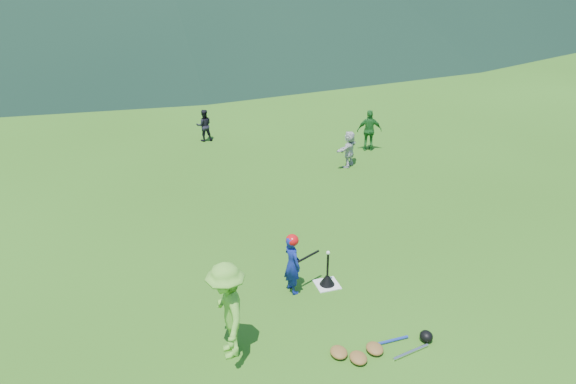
% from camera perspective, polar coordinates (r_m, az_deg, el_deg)
% --- Properties ---
extents(ground, '(120.00, 120.00, 0.00)m').
position_cam_1_polar(ground, '(11.20, 3.98, -9.40)').
color(ground, '#2C5914').
rests_on(ground, ground).
extents(home_plate, '(0.45, 0.45, 0.02)m').
position_cam_1_polar(home_plate, '(11.19, 3.99, -9.36)').
color(home_plate, silver).
rests_on(home_plate, ground).
extents(baseball, '(0.08, 0.08, 0.08)m').
position_cam_1_polar(baseball, '(10.80, 4.10, -6.18)').
color(baseball, white).
rests_on(baseball, batting_tee).
extents(batter_child, '(0.38, 0.49, 1.21)m').
position_cam_1_polar(batter_child, '(10.68, 0.43, -7.34)').
color(batter_child, navy).
rests_on(batter_child, ground).
extents(adult_coach, '(0.67, 1.12, 1.70)m').
position_cam_1_polar(adult_coach, '(9.15, -6.21, -11.91)').
color(adult_coach, '#6CB936').
rests_on(adult_coach, ground).
extents(fielder_b, '(0.53, 0.42, 1.05)m').
position_cam_1_polar(fielder_b, '(18.60, -8.52, 6.71)').
color(fielder_b, black).
rests_on(fielder_b, ground).
extents(fielder_c, '(0.82, 0.53, 1.30)m').
position_cam_1_polar(fielder_c, '(17.72, 8.27, 6.20)').
color(fielder_c, '#1F6824').
rests_on(fielder_c, ground).
extents(fielder_d, '(0.99, 0.87, 1.08)m').
position_cam_1_polar(fielder_d, '(16.43, 6.21, 4.38)').
color(fielder_d, '#BDBDBD').
rests_on(fielder_d, ground).
extents(batting_tee, '(0.30, 0.30, 0.68)m').
position_cam_1_polar(batting_tee, '(11.13, 4.00, -8.85)').
color(batting_tee, black).
rests_on(batting_tee, home_plate).
extents(batter_gear, '(0.71, 0.30, 0.57)m').
position_cam_1_polar(batter_gear, '(10.43, 0.56, -5.05)').
color(batter_gear, red).
rests_on(batter_gear, ground).
extents(equipment_pile, '(1.80, 0.59, 0.19)m').
position_cam_1_polar(equipment_pile, '(9.71, 8.85, -15.48)').
color(equipment_pile, olive).
rests_on(equipment_pile, ground).
extents(outfield_fence, '(70.07, 0.08, 1.33)m').
position_cam_1_polar(outfield_fence, '(37.12, -12.67, 15.91)').
color(outfield_fence, gray).
rests_on(outfield_fence, ground).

